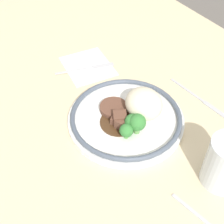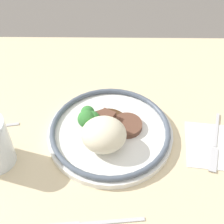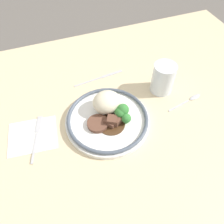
% 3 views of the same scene
% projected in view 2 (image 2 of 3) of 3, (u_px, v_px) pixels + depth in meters
% --- Properties ---
extents(ground_plane, '(8.00, 8.00, 0.00)m').
position_uv_depth(ground_plane, '(122.00, 167.00, 0.70)').
color(ground_plane, '#5B5651').
extents(dining_table, '(1.59, 0.94, 0.04)m').
position_uv_depth(dining_table, '(122.00, 162.00, 0.68)').
color(dining_table, beige).
rests_on(dining_table, ground).
extents(napkin, '(0.17, 0.15, 0.00)m').
position_uv_depth(napkin, '(221.00, 146.00, 0.69)').
color(napkin, white).
rests_on(napkin, dining_table).
extents(plate, '(0.28, 0.28, 0.09)m').
position_uv_depth(plate, '(108.00, 131.00, 0.69)').
color(plate, white).
rests_on(plate, dining_table).
extents(fork, '(0.06, 0.17, 0.00)m').
position_uv_depth(fork, '(215.00, 146.00, 0.69)').
color(fork, '#B7B7BC').
rests_on(fork, napkin).
extents(knife, '(0.21, 0.03, 0.00)m').
position_uv_depth(knife, '(83.00, 224.00, 0.56)').
color(knife, '#B7B7BC').
rests_on(knife, dining_table).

